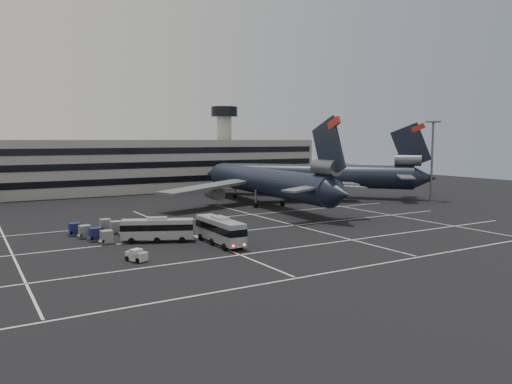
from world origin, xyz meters
TOP-DOWN VIEW (x-y plane):
  - ground at (0.00, 0.00)m, footprint 260.00×260.00m
  - lane_markings at (0.95, 0.72)m, footprint 90.00×55.62m
  - terminal at (-2.95, 71.14)m, footprint 125.00×26.00m
  - hills at (17.99, 170.00)m, footprint 352.00×180.00m
  - lightpole_right at (58.00, 15.00)m, footprint 2.40×2.40m
  - trijet_main at (20.56, 26.71)m, footprint 47.35×57.68m
  - trijet_far at (40.72, 35.52)m, footprint 42.87×46.41m
  - bus_near at (-5.33, -3.20)m, footprint 2.84×10.82m
  - bus_far at (-12.00, 2.73)m, footprint 9.83×6.16m
  - tug_b at (-17.83, -6.70)m, footprint 2.32×2.80m
  - uld_cluster at (-17.25, 9.95)m, footprint 9.69×12.61m

SIDE VIEW (x-z plane):
  - hills at x=17.99m, z-range -34.07..9.93m
  - ground at x=0.00m, z-range 0.00..0.00m
  - lane_markings at x=0.95m, z-range 0.00..0.01m
  - tug_b at x=-17.83m, z-range -0.09..1.47m
  - uld_cluster at x=-17.25m, z-range -0.02..1.82m
  - bus_far at x=-12.00m, z-range 0.16..3.61m
  - bus_near at x=-5.33m, z-range 0.18..3.98m
  - trijet_main at x=20.56m, z-range -3.79..14.29m
  - trijet_far at x=40.72m, z-range -3.61..14.47m
  - terminal at x=-2.95m, z-range -5.07..18.93m
  - lightpole_right at x=58.00m, z-range 2.68..20.95m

